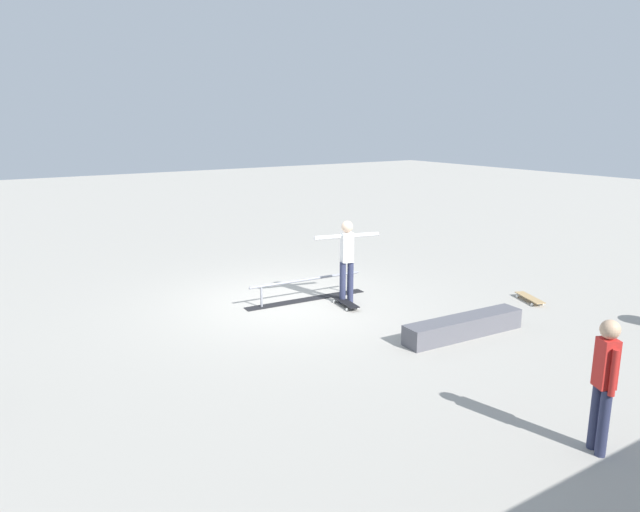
{
  "coord_description": "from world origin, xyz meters",
  "views": [
    {
      "loc": [
        5.37,
        9.5,
        3.51
      ],
      "look_at": [
        -0.43,
        0.56,
        1.0
      ],
      "focal_mm": 32.55,
      "sensor_mm": 36.0,
      "label": 1
    }
  ],
  "objects_px": {
    "skate_ledge": "(464,326)",
    "skateboard_main": "(346,302)",
    "loose_skateboard_natural": "(530,298)",
    "bystander_red_shirt": "(604,379)",
    "grind_rail": "(306,291)",
    "skater_main": "(347,256)"
  },
  "relations": [
    {
      "from": "skater_main",
      "to": "loose_skateboard_natural",
      "type": "bearing_deg",
      "value": -18.58
    },
    {
      "from": "skater_main",
      "to": "skateboard_main",
      "type": "xyz_separation_m",
      "value": [
        0.14,
        0.17,
        -0.87
      ]
    },
    {
      "from": "skateboard_main",
      "to": "bystander_red_shirt",
      "type": "distance_m",
      "value": 5.68
    },
    {
      "from": "skater_main",
      "to": "skateboard_main",
      "type": "relative_size",
      "value": 1.99
    },
    {
      "from": "skate_ledge",
      "to": "skater_main",
      "type": "distance_m",
      "value": 2.72
    },
    {
      "from": "grind_rail",
      "to": "bystander_red_shirt",
      "type": "bearing_deg",
      "value": 91.7
    },
    {
      "from": "grind_rail",
      "to": "skater_main",
      "type": "relative_size",
      "value": 1.6
    },
    {
      "from": "skateboard_main",
      "to": "bystander_red_shirt",
      "type": "height_order",
      "value": "bystander_red_shirt"
    },
    {
      "from": "bystander_red_shirt",
      "to": "skater_main",
      "type": "bearing_deg",
      "value": -163.17
    },
    {
      "from": "skateboard_main",
      "to": "bystander_red_shirt",
      "type": "xyz_separation_m",
      "value": [
        0.65,
        5.59,
        0.78
      ]
    },
    {
      "from": "skate_ledge",
      "to": "loose_skateboard_natural",
      "type": "height_order",
      "value": "skate_ledge"
    },
    {
      "from": "loose_skateboard_natural",
      "to": "skater_main",
      "type": "bearing_deg",
      "value": -100.73
    },
    {
      "from": "bystander_red_shirt",
      "to": "skate_ledge",
      "type": "bearing_deg",
      "value": -178.4
    },
    {
      "from": "grind_rail",
      "to": "loose_skateboard_natural",
      "type": "bearing_deg",
      "value": 149.48
    },
    {
      "from": "skate_ledge",
      "to": "skateboard_main",
      "type": "xyz_separation_m",
      "value": [
        0.72,
        -2.36,
        -0.09
      ]
    },
    {
      "from": "bystander_red_shirt",
      "to": "skateboard_main",
      "type": "bearing_deg",
      "value": -162.0
    },
    {
      "from": "skateboard_main",
      "to": "skate_ledge",
      "type": "bearing_deg",
      "value": 25.48
    },
    {
      "from": "bystander_red_shirt",
      "to": "grind_rail",
      "type": "bearing_deg",
      "value": -157.39
    },
    {
      "from": "grind_rail",
      "to": "skateboard_main",
      "type": "xyz_separation_m",
      "value": [
        -0.43,
        0.75,
        -0.12
      ]
    },
    {
      "from": "grind_rail",
      "to": "loose_skateboard_natural",
      "type": "relative_size",
      "value": 3.18
    },
    {
      "from": "skater_main",
      "to": "bystander_red_shirt",
      "type": "height_order",
      "value": "skater_main"
    },
    {
      "from": "skate_ledge",
      "to": "skater_main",
      "type": "height_order",
      "value": "skater_main"
    }
  ]
}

